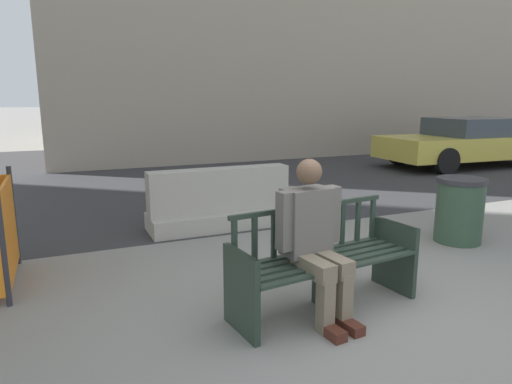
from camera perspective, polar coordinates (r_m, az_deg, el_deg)
The scene contains 7 objects.
ground_plane at distance 4.07m, azimuth 15.10°, elevation -14.88°, with size 200.00×200.00×0.00m, color gray.
street_asphalt at distance 11.89m, azimuth -11.80°, elevation 2.77°, with size 120.00×12.00×0.01m, color #333335.
street_bench at distance 3.99m, azimuth 8.48°, elevation -8.93°, with size 1.74×0.71×0.88m.
seated_person at distance 3.76m, azimuth 7.21°, elevation -5.48°, with size 0.59×0.75×1.31m.
jersey_barrier_centre at distance 6.42m, azimuth -4.52°, elevation -1.45°, with size 2.00×0.69×0.84m.
car_taxi_near at distance 13.41m, azimuth 25.01°, elevation 5.69°, with size 4.80×2.18×1.28m.
trash_bin at distance 6.28m, azimuth 24.09°, elevation -2.06°, with size 0.60×0.60×0.82m.
Camera 1 is at (-2.33, -2.82, 1.79)m, focal length 32.00 mm.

